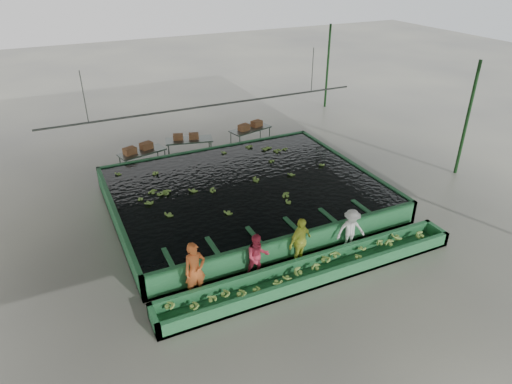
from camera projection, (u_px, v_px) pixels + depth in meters
name	position (u px, v px, depth m)	size (l,w,h in m)	color
ground	(262.00, 222.00, 16.87)	(80.00, 80.00, 0.00)	gray
shed_roof	(263.00, 88.00, 14.50)	(20.00, 22.00, 0.04)	gray
shed_posts	(262.00, 160.00, 15.68)	(20.00, 22.00, 5.00)	#163B17
flotation_tank	(245.00, 193.00, 17.85)	(10.00, 8.00, 0.90)	#28713D
tank_water	(245.00, 184.00, 17.66)	(9.70, 7.70, 0.00)	black
sorting_trough	(314.00, 271.00, 13.89)	(10.00, 1.00, 0.50)	#28713D
cableway_rail	(211.00, 106.00, 19.42)	(0.08, 0.08, 14.00)	#59605B
rail_hanger_left	(84.00, 97.00, 17.06)	(0.04, 0.04, 2.00)	#59605B
rail_hanger_right	(312.00, 70.00, 20.84)	(0.04, 0.04, 2.00)	#59605B
worker_a	(195.00, 270.00, 12.90)	(0.65, 0.43, 1.77)	orange
worker_b	(257.00, 256.00, 13.71)	(0.73, 0.57, 1.50)	#C62F48
worker_c	(300.00, 242.00, 14.23)	(0.98, 0.41, 1.68)	#D9E847
worker_d	(351.00, 230.00, 15.00)	(0.97, 0.56, 1.50)	white
packing_table_left	(143.00, 161.00, 20.51)	(2.06, 0.82, 0.94)	#59605B
packing_table_mid	(190.00, 149.00, 21.65)	(2.18, 0.87, 0.99)	#59605B
packing_table_right	(250.00, 137.00, 23.01)	(2.12, 0.85, 0.96)	#59605B
box_stack_left	(139.00, 151.00, 20.29)	(1.37, 0.38, 0.29)	brown
box_stack_mid	(186.00, 139.00, 21.45)	(1.19, 0.33, 0.26)	brown
box_stack_right	(250.00, 128.00, 22.81)	(1.36, 0.38, 0.29)	brown
floating_bananas	(237.00, 176.00, 18.29)	(9.30, 6.34, 0.13)	#7EAE44
trough_bananas	(314.00, 267.00, 13.81)	(8.57, 0.57, 0.11)	#7EAE44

